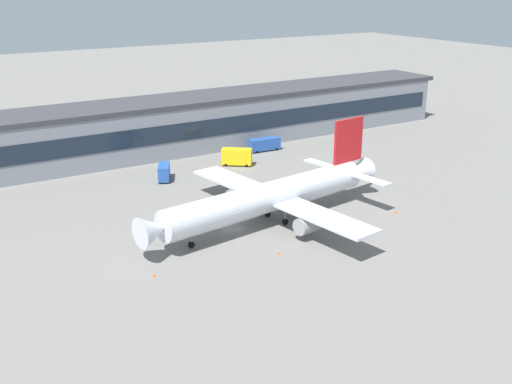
{
  "coord_description": "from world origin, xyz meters",
  "views": [
    {
      "loc": [
        -50.4,
        -89.3,
        43.39
      ],
      "look_at": [
        6.62,
        3.3,
        5.0
      ],
      "focal_mm": 43.0,
      "sensor_mm": 36.0,
      "label": 1
    }
  ],
  "objects_px": {
    "stair_truck": "(164,172)",
    "traffic_cone_0": "(352,230)",
    "traffic_cone_2": "(154,275)",
    "traffic_cone_3": "(278,253)",
    "traffic_cone_1": "(396,212)",
    "airliner": "(271,196)",
    "fuel_truck": "(264,144)",
    "catering_truck": "(237,156)"
  },
  "relations": [
    {
      "from": "traffic_cone_0",
      "to": "catering_truck",
      "type": "bearing_deg",
      "value": 86.53
    },
    {
      "from": "traffic_cone_1",
      "to": "airliner",
      "type": "bearing_deg",
      "value": 158.67
    },
    {
      "from": "traffic_cone_0",
      "to": "traffic_cone_3",
      "type": "xyz_separation_m",
      "value": [
        -16.68,
        -1.09,
        -0.08
      ]
    },
    {
      "from": "traffic_cone_1",
      "to": "traffic_cone_0",
      "type": "bearing_deg",
      "value": -169.67
    },
    {
      "from": "fuel_truck",
      "to": "traffic_cone_3",
      "type": "height_order",
      "value": "fuel_truck"
    },
    {
      "from": "traffic_cone_0",
      "to": "traffic_cone_3",
      "type": "distance_m",
      "value": 16.72
    },
    {
      "from": "traffic_cone_0",
      "to": "traffic_cone_1",
      "type": "distance_m",
      "value": 13.1
    },
    {
      "from": "traffic_cone_0",
      "to": "traffic_cone_2",
      "type": "height_order",
      "value": "traffic_cone_0"
    },
    {
      "from": "traffic_cone_1",
      "to": "traffic_cone_2",
      "type": "distance_m",
      "value": 50.17
    },
    {
      "from": "traffic_cone_2",
      "to": "traffic_cone_3",
      "type": "bearing_deg",
      "value": -9.1
    },
    {
      "from": "stair_truck",
      "to": "traffic_cone_0",
      "type": "bearing_deg",
      "value": -69.27
    },
    {
      "from": "fuel_truck",
      "to": "stair_truck",
      "type": "distance_m",
      "value": 33.49
    },
    {
      "from": "stair_truck",
      "to": "catering_truck",
      "type": "relative_size",
      "value": 0.89
    },
    {
      "from": "catering_truck",
      "to": "traffic_cone_3",
      "type": "distance_m",
      "value": 51.16
    },
    {
      "from": "airliner",
      "to": "catering_truck",
      "type": "height_order",
      "value": "airliner"
    },
    {
      "from": "airliner",
      "to": "traffic_cone_0",
      "type": "height_order",
      "value": "airliner"
    },
    {
      "from": "traffic_cone_2",
      "to": "traffic_cone_0",
      "type": "bearing_deg",
      "value": -3.4
    },
    {
      "from": "traffic_cone_1",
      "to": "fuel_truck",
      "type": "bearing_deg",
      "value": 87.38
    },
    {
      "from": "catering_truck",
      "to": "fuel_truck",
      "type": "bearing_deg",
      "value": 31.97
    },
    {
      "from": "traffic_cone_2",
      "to": "traffic_cone_3",
      "type": "height_order",
      "value": "traffic_cone_2"
    },
    {
      "from": "fuel_truck",
      "to": "traffic_cone_2",
      "type": "xyz_separation_m",
      "value": [
        -52.54,
        -51.74,
        -1.59
      ]
    },
    {
      "from": "traffic_cone_3",
      "to": "traffic_cone_0",
      "type": "bearing_deg",
      "value": 3.72
    },
    {
      "from": "airliner",
      "to": "traffic_cone_3",
      "type": "xyz_separation_m",
      "value": [
        -6.58,
        -12.41,
        -4.85
      ]
    },
    {
      "from": "stair_truck",
      "to": "fuel_truck",
      "type": "bearing_deg",
      "value": 15.8
    },
    {
      "from": "traffic_cone_1",
      "to": "catering_truck",
      "type": "bearing_deg",
      "value": 102.97
    },
    {
      "from": "traffic_cone_1",
      "to": "traffic_cone_2",
      "type": "xyz_separation_m",
      "value": [
        -50.17,
        -0.13,
        -0.04
      ]
    },
    {
      "from": "fuel_truck",
      "to": "catering_truck",
      "type": "relative_size",
      "value": 1.17
    },
    {
      "from": "catering_truck",
      "to": "traffic_cone_2",
      "type": "height_order",
      "value": "catering_truck"
    },
    {
      "from": "fuel_truck",
      "to": "traffic_cone_3",
      "type": "bearing_deg",
      "value": -120.12
    },
    {
      "from": "airliner",
      "to": "catering_truck",
      "type": "relative_size",
      "value": 7.4
    },
    {
      "from": "airliner",
      "to": "stair_truck",
      "type": "height_order",
      "value": "airliner"
    },
    {
      "from": "traffic_cone_2",
      "to": "traffic_cone_3",
      "type": "xyz_separation_m",
      "value": [
        20.6,
        -3.3,
        -0.01
      ]
    },
    {
      "from": "airliner",
      "to": "traffic_cone_3",
      "type": "relative_size",
      "value": 95.33
    },
    {
      "from": "traffic_cone_2",
      "to": "traffic_cone_3",
      "type": "distance_m",
      "value": 20.86
    },
    {
      "from": "catering_truck",
      "to": "traffic_cone_2",
      "type": "bearing_deg",
      "value": -132.35
    },
    {
      "from": "fuel_truck",
      "to": "traffic_cone_2",
      "type": "relative_size",
      "value": 14.5
    },
    {
      "from": "stair_truck",
      "to": "traffic_cone_0",
      "type": "height_order",
      "value": "stair_truck"
    },
    {
      "from": "airliner",
      "to": "stair_truck",
      "type": "relative_size",
      "value": 8.35
    },
    {
      "from": "catering_truck",
      "to": "traffic_cone_0",
      "type": "distance_m",
      "value": 46.3
    },
    {
      "from": "traffic_cone_0",
      "to": "airliner",
      "type": "bearing_deg",
      "value": 131.74
    },
    {
      "from": "airliner",
      "to": "catering_truck",
      "type": "bearing_deg",
      "value": 69.69
    },
    {
      "from": "airliner",
      "to": "traffic_cone_3",
      "type": "height_order",
      "value": "airliner"
    }
  ]
}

